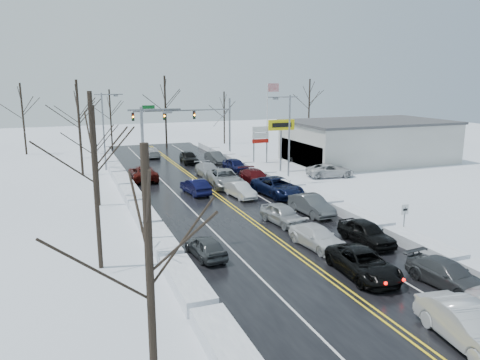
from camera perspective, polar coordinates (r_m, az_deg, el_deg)
name	(u,v)px	position (r m, az deg, el deg)	size (l,w,h in m)	color
ground	(248,218)	(36.48, 0.97, -4.67)	(160.00, 160.00, 0.00)	white
road_surface	(239,211)	(38.27, -0.14, -3.84)	(14.00, 84.00, 0.01)	black
snow_bank_left	(145,221)	(36.40, -11.45, -4.96)	(1.54, 72.00, 0.77)	white
snow_bank_right	(320,203)	(41.47, 9.74, -2.75)	(1.54, 72.00, 0.77)	white
traffic_signal_mast	(194,118)	(62.78, -5.65, 7.55)	(13.28, 0.39, 8.00)	slate
tires_plus_sign	(281,128)	(54.07, 5.05, 6.27)	(3.20, 0.34, 6.00)	slate
used_vehicles_sign	(260,137)	(59.69, 2.50, 5.26)	(2.20, 0.22, 4.65)	slate
speed_limit_sign	(405,215)	(33.54, 19.43, -4.02)	(0.55, 0.09, 2.35)	slate
flagpole	(268,111)	(68.60, 3.47, 8.36)	(1.87, 1.20, 10.00)	silver
dealership_building	(368,141)	(63.00, 15.34, 4.60)	(20.40, 12.40, 5.30)	beige
streetlight_ne	(288,132)	(47.72, 5.82, 5.84)	(3.20, 0.25, 9.00)	slate
streetlight_sw	(147,167)	(29.26, -11.26, 1.54)	(3.20, 0.25, 9.00)	slate
streetlight_nw	(105,125)	(56.82, -16.13, 6.46)	(3.20, 0.25, 9.00)	slate
tree_left_a	(148,240)	(13.28, -11.12, -7.21)	(3.60, 3.60, 9.00)	#2D231C
tree_left_b	(93,147)	(26.67, -17.48, 3.82)	(4.00, 4.00, 10.00)	#2D231C
tree_left_c	(95,136)	(40.73, -17.27, 5.12)	(3.40, 3.40, 8.50)	#2D231C
tree_left_d	(78,109)	(54.50, -19.13, 8.17)	(4.20, 4.20, 10.50)	#2D231C
tree_left_e	(78,109)	(66.53, -19.13, 8.20)	(3.80, 3.80, 9.50)	#2D231C
tree_far_a	(22,105)	(72.64, -25.06, 8.30)	(4.00, 4.00, 10.00)	#2D231C
tree_far_b	(110,108)	(73.83, -15.56, 8.50)	(3.60, 3.60, 9.00)	#2D231C
tree_far_c	(165,98)	(72.99, -9.12, 9.86)	(4.40, 4.40, 11.00)	#2D231C
tree_far_d	(224,107)	(77.18, -1.95, 8.83)	(3.40, 3.40, 8.50)	#2D231C
tree_far_e	(309,97)	(84.11, 8.46, 9.95)	(4.20, 4.20, 10.50)	#2D231C
queued_car_1	(466,344)	(22.33, 25.83, -17.56)	(1.74, 5.00, 1.65)	silver
queued_car_2	(363,275)	(27.21, 14.75, -11.19)	(2.40, 5.21, 1.45)	black
queued_car_3	(317,247)	(30.85, 9.36, -8.07)	(1.90, 4.67, 1.36)	silver
queued_car_4	(282,224)	(35.25, 5.20, -5.33)	(1.76, 4.37, 1.49)	#999BA0
queued_car_5	(240,197)	(42.69, 0.03, -2.13)	(1.45, 4.15, 1.37)	silver
queued_car_6	(225,186)	(46.96, -1.84, -0.79)	(2.84, 6.15, 1.71)	gray
queued_car_7	(209,177)	(51.58, -3.86, 0.38)	(2.08, 5.12, 1.49)	#9FA2A7
queued_car_8	(189,163)	(59.97, -6.24, 2.03)	(1.83, 4.56, 1.55)	black
queued_car_11	(446,286)	(27.35, 23.83, -11.75)	(1.89, 4.65, 1.35)	#3C3E41
queued_car_12	(366,244)	(32.14, 15.07, -7.49)	(1.83, 4.55, 1.55)	black
queued_car_13	(311,214)	(37.90, 8.68, -4.15)	(1.65, 4.72, 1.56)	#45484B
queued_car_14	(277,196)	(43.44, 4.57, -1.91)	(2.80, 6.07, 1.69)	black
queued_car_15	(255,184)	(47.85, 1.90, -0.54)	(2.12, 5.20, 1.51)	#46090C
queued_car_16	(235,172)	(54.17, -0.57, 0.99)	(1.83, 4.54, 1.55)	black
queued_car_17	(215,163)	(60.07, -3.02, 2.10)	(1.50, 4.31, 1.42)	#3C3F41
oncoming_car_0	(196,194)	(44.13, -5.43, -1.70)	(1.53, 4.40, 1.45)	black
oncoming_car_1	(143,180)	(50.88, -11.70, -0.02)	(2.61, 5.66, 1.57)	#450D09
oncoming_car_2	(152,157)	(65.33, -10.67, 2.74)	(1.93, 4.75, 1.38)	silver
oncoming_car_3	(206,257)	(28.95, -4.19, -9.33)	(1.58, 3.92, 1.34)	#3C3E41
parked_car_0	(330,177)	(52.37, 10.91, 0.37)	(2.40, 5.21, 1.45)	silver
parked_car_1	(327,166)	(58.50, 10.53, 1.63)	(2.33, 5.72, 1.66)	#3F4345
parked_car_2	(293,161)	(61.82, 6.44, 2.33)	(1.77, 4.41, 1.50)	black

